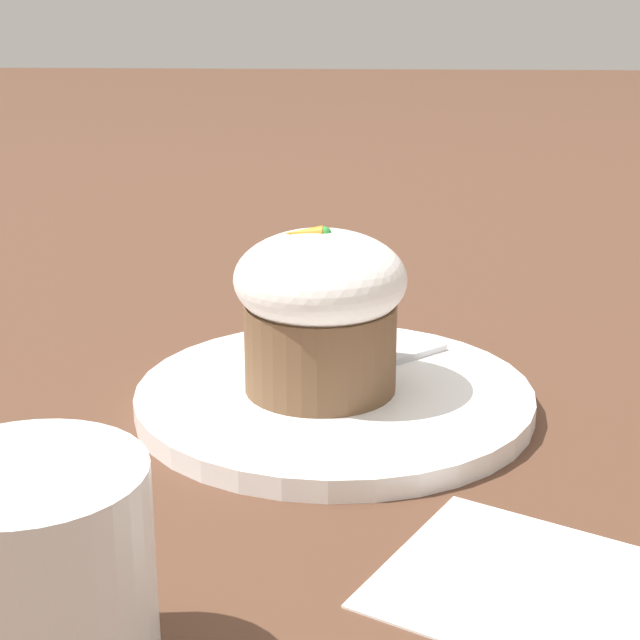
{
  "coord_description": "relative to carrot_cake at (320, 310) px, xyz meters",
  "views": [
    {
      "loc": [
        -0.01,
        0.57,
        0.25
      ],
      "look_at": [
        0.01,
        0.0,
        0.06
      ],
      "focal_mm": 60.0,
      "sensor_mm": 36.0,
      "label": 1
    }
  ],
  "objects": [
    {
      "name": "coffee_cup",
      "position": [
        0.09,
        0.25,
        -0.02
      ],
      "size": [
        0.12,
        0.08,
        0.09
      ],
      "color": "white",
      "rests_on": "ground_plane"
    },
    {
      "name": "carrot_cake",
      "position": [
        0.0,
        0.0,
        0.0
      ],
      "size": [
        0.1,
        0.1,
        0.1
      ],
      "color": "brown",
      "rests_on": "dessert_plate"
    },
    {
      "name": "paper_napkin",
      "position": [
        -0.1,
        0.18,
        -0.06
      ],
      "size": [
        0.16,
        0.16,
        0.0
      ],
      "color": "white",
      "rests_on": "ground_plane"
    },
    {
      "name": "ground_plane",
      "position": [
        -0.01,
        -0.0,
        -0.06
      ],
      "size": [
        4.0,
        4.0,
        0.0
      ],
      "primitive_type": "plane",
      "color": "#513323"
    },
    {
      "name": "spoon",
      "position": [
        -0.01,
        -0.02,
        -0.05
      ],
      "size": [
        0.11,
        0.1,
        0.01
      ],
      "color": "silver",
      "rests_on": "dessert_plate"
    },
    {
      "name": "dessert_plate",
      "position": [
        -0.01,
        -0.0,
        -0.06
      ],
      "size": [
        0.23,
        0.23,
        0.01
      ],
      "color": "white",
      "rests_on": "ground_plane"
    }
  ]
}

